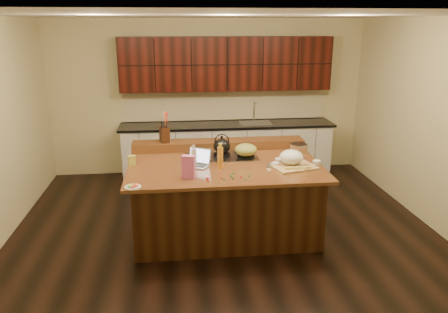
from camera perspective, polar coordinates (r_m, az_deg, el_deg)
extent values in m
cube|color=black|center=(5.84, 0.06, -9.62)|extent=(5.50, 5.00, 0.01)
cube|color=silver|center=(5.22, 0.07, 18.03)|extent=(5.50, 5.00, 0.01)
cube|color=#C8BE8C|center=(7.82, -2.07, 7.72)|extent=(5.50, 0.01, 2.70)
cube|color=#C8BE8C|center=(3.02, 5.57, -7.78)|extent=(5.50, 0.01, 2.70)
cube|color=#C8BE8C|center=(6.30, 25.86, 3.75)|extent=(0.01, 5.00, 2.70)
cube|color=black|center=(5.65, 0.06, -5.58)|extent=(2.22, 1.42, 0.88)
cube|color=black|center=(5.49, 0.06, -1.15)|extent=(2.40, 1.60, 0.04)
cube|color=black|center=(6.14, -0.69, 1.59)|extent=(2.40, 0.30, 0.12)
cube|color=gray|center=(5.77, -0.28, 0.01)|extent=(0.92, 0.52, 0.02)
cylinder|color=black|center=(5.86, -3.34, 0.49)|extent=(0.22, 0.22, 0.03)
cylinder|color=black|center=(5.92, 2.46, 0.68)|extent=(0.22, 0.22, 0.03)
cylinder|color=black|center=(5.62, -3.18, -0.26)|extent=(0.22, 0.22, 0.03)
cylinder|color=black|center=(5.68, 2.87, -0.05)|extent=(0.22, 0.22, 0.03)
cylinder|color=black|center=(5.76, -0.28, 0.22)|extent=(0.22, 0.22, 0.03)
cube|color=silver|center=(7.72, 0.42, 0.75)|extent=(3.60, 0.62, 0.90)
cube|color=black|center=(7.60, 0.43, 4.16)|extent=(3.70, 0.66, 0.04)
cube|color=gray|center=(7.67, 4.15, 4.35)|extent=(0.55, 0.42, 0.01)
cylinder|color=gray|center=(7.81, 3.94, 5.96)|extent=(0.02, 0.02, 0.36)
cube|color=black|center=(7.59, 0.31, 12.01)|extent=(3.60, 0.34, 0.90)
cube|color=#C8BE8C|center=(7.85, 0.16, 6.65)|extent=(3.60, 0.03, 0.50)
ellipsoid|color=black|center=(5.73, -0.28, 1.34)|extent=(0.23, 0.23, 0.20)
ellipsoid|color=olive|center=(5.65, 2.88, 0.89)|extent=(0.36, 0.36, 0.16)
cube|color=#B7B7BC|center=(5.40, -3.64, -1.21)|extent=(0.36, 0.33, 0.01)
cube|color=black|center=(5.40, -3.64, -1.12)|extent=(0.28, 0.23, 0.00)
cube|color=#B7B7BC|center=(5.46, -3.17, 0.14)|extent=(0.29, 0.20, 0.19)
cube|color=silver|center=(5.45, -3.19, 0.12)|extent=(0.25, 0.18, 0.16)
cylinder|color=#C47E22|center=(5.26, -0.49, -0.21)|extent=(0.08, 0.08, 0.27)
cylinder|color=silver|center=(5.27, -3.95, -0.34)|extent=(0.08, 0.08, 0.25)
cube|color=tan|center=(5.40, 9.13, -1.34)|extent=(0.58, 0.48, 0.02)
ellipsoid|color=white|center=(5.43, 8.79, -0.08)|extent=(0.29, 0.29, 0.18)
cube|color=#EDD872|center=(5.26, 8.52, -1.51)|extent=(0.11, 0.03, 0.03)
cube|color=#EDD872|center=(5.29, 9.67, -1.47)|extent=(0.11, 0.03, 0.03)
cube|color=#EDD872|center=(5.32, 10.81, -1.42)|extent=(0.11, 0.03, 0.03)
cylinder|color=gray|center=(5.41, 10.31, -1.18)|extent=(0.19, 0.08, 0.01)
cylinder|color=white|center=(5.43, 6.74, -1.00)|extent=(0.13, 0.13, 0.04)
cylinder|color=white|center=(5.60, 12.01, -0.73)|extent=(0.11, 0.11, 0.04)
cylinder|color=white|center=(5.60, 7.19, -0.48)|extent=(0.12, 0.12, 0.04)
cylinder|color=#996B3F|center=(6.09, 9.74, 1.07)|extent=(0.25, 0.25, 0.09)
cone|color=silver|center=(5.37, 5.92, -1.04)|extent=(0.08, 0.08, 0.07)
cube|color=#D363A7|center=(4.95, -4.66, -1.38)|extent=(0.16, 0.11, 0.27)
cylinder|color=white|center=(4.81, -11.84, -3.91)|extent=(0.23, 0.23, 0.01)
cube|color=gold|center=(5.53, -11.95, -0.50)|extent=(0.10, 0.08, 0.13)
cylinder|color=white|center=(6.07, -7.56, 2.55)|extent=(0.12, 0.12, 0.14)
cube|color=black|center=(6.07, -7.77, 2.88)|extent=(0.15, 0.20, 0.21)
ellipsoid|color=red|center=(5.10, -0.49, -2.25)|extent=(0.02, 0.02, 0.02)
ellipsoid|color=#198C26|center=(4.93, 2.81, -2.97)|extent=(0.02, 0.02, 0.02)
ellipsoid|color=red|center=(4.96, -0.31, -2.84)|extent=(0.02, 0.02, 0.02)
ellipsoid|color=#198C26|center=(5.12, 1.18, -2.17)|extent=(0.02, 0.02, 0.02)
ellipsoid|color=red|center=(4.96, -2.32, -2.85)|extent=(0.02, 0.02, 0.02)
ellipsoid|color=#198C26|center=(5.03, 3.22, -2.56)|extent=(0.02, 0.02, 0.02)
ellipsoid|color=red|center=(4.98, 1.20, -2.76)|extent=(0.02, 0.02, 0.02)
ellipsoid|color=#198C26|center=(4.94, 1.15, -2.90)|extent=(0.02, 0.02, 0.02)
ellipsoid|color=red|center=(4.88, -2.09, -3.15)|extent=(0.02, 0.02, 0.02)
ellipsoid|color=#198C26|center=(5.01, 1.06, -2.63)|extent=(0.02, 0.02, 0.02)
ellipsoid|color=red|center=(5.00, 2.26, -2.67)|extent=(0.02, 0.02, 0.02)
ellipsoid|color=#198C26|center=(4.91, 0.01, -3.05)|extent=(0.02, 0.02, 0.02)
ellipsoid|color=red|center=(4.95, -2.08, -2.88)|extent=(0.02, 0.02, 0.02)
ellipsoid|color=#198C26|center=(5.04, 0.91, -2.50)|extent=(0.02, 0.02, 0.02)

